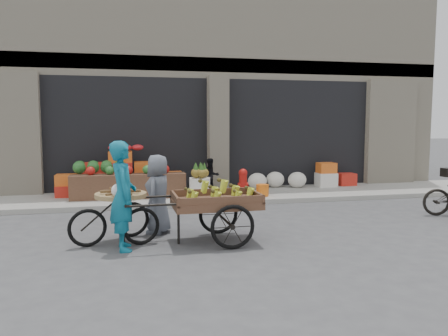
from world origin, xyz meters
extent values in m
plane|color=#424244|center=(0.00, 0.00, 0.00)|extent=(80.00, 80.00, 0.00)
cube|color=gray|center=(0.00, 4.10, 0.06)|extent=(18.00, 2.20, 0.12)
cube|color=beige|center=(0.00, 8.20, 3.50)|extent=(14.00, 6.00, 7.00)
cube|color=gray|center=(0.00, 5.35, 3.60)|extent=(14.00, 0.30, 0.40)
cube|color=black|center=(-2.48, 6.00, 1.67)|extent=(4.40, 1.60, 3.10)
cube|color=black|center=(2.48, 6.00, 1.67)|extent=(4.40, 1.60, 3.10)
cube|color=beige|center=(0.00, 5.15, 1.67)|extent=(0.55, 0.80, 3.22)
cube|color=brown|center=(-2.48, 3.95, 0.42)|extent=(2.80, 0.45, 0.60)
sphere|color=#1E5923|center=(-3.17, 4.45, 0.86)|extent=(0.34, 0.34, 0.34)
cylinder|color=silver|center=(-0.75, 3.60, 0.37)|extent=(0.52, 0.52, 0.50)
cylinder|color=#A5140F|center=(0.35, 3.55, 0.40)|extent=(0.20, 0.20, 0.56)
sphere|color=#A5140F|center=(0.35, 3.55, 0.72)|extent=(0.22, 0.22, 0.22)
cylinder|color=orange|center=(0.85, 3.50, 0.27)|extent=(0.32, 0.32, 0.30)
ellipsoid|color=silver|center=(1.68, 4.70, 0.34)|extent=(1.70, 0.60, 0.44)
imported|color=black|center=(-0.35, 4.20, 0.58)|extent=(0.51, 0.43, 0.93)
cube|color=brown|center=(-1.07, 0.00, 0.65)|extent=(1.44, 0.95, 0.13)
torus|color=black|center=(-0.90, -0.50, 0.36)|extent=(0.72, 0.08, 0.72)
torus|color=black|center=(-0.92, 0.51, 0.36)|extent=(0.72, 0.08, 0.72)
cylinder|color=black|center=(-1.70, -0.01, 0.30)|extent=(0.04, 0.04, 0.59)
imported|color=#116783|center=(-2.57, -0.13, 0.86)|extent=(0.47, 0.66, 1.71)
cylinder|color=#9E7F51|center=(-2.61, 0.28, 0.80)|extent=(1.03, 1.03, 0.07)
cube|color=black|center=(-2.61, 0.28, 0.40)|extent=(0.10, 0.10, 0.80)
torus|color=black|center=(-2.30, 0.07, 0.31)|extent=(0.61, 0.22, 0.62)
torus|color=black|center=(-2.44, 0.62, 0.31)|extent=(0.61, 0.22, 0.62)
torus|color=black|center=(-3.14, 0.14, 0.31)|extent=(0.61, 0.22, 0.62)
imported|color=slate|center=(-1.97, 0.81, 0.71)|extent=(0.69, 0.82, 1.42)
camera|label=1|loc=(-2.48, -7.02, 2.00)|focal=35.00mm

